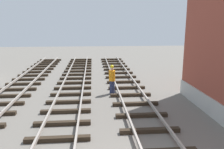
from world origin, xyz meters
TOP-DOWN VIEW (x-y plane):
  - track_worker_foreground at (-0.30, 8.69)m, footprint 0.40×0.40m

SIDE VIEW (x-z plane):
  - track_worker_foreground at x=-0.30m, z-range -0.01..1.86m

